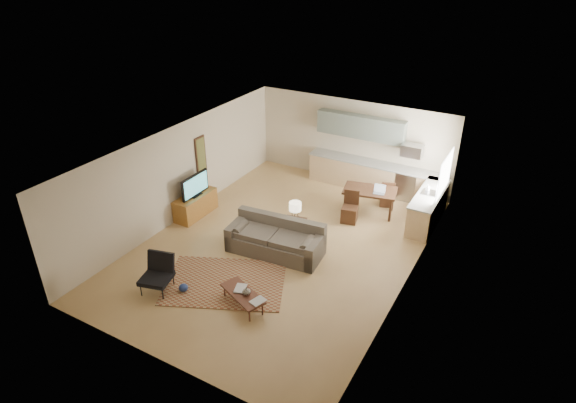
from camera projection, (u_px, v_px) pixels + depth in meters
The scene contains 25 objects.
room at pixel (282, 199), 11.84m from camera, with size 9.00×9.00×9.00m.
kitchen_counter_back at pixel (373, 177), 15.08m from camera, with size 4.26×0.64×0.92m, color tan, non-canonical shape.
kitchen_counter_right at pixel (428, 208), 13.30m from camera, with size 0.64×2.26×0.92m, color tan, non-canonical shape.
kitchen_range at pixel (408, 184), 14.61m from camera, with size 0.62×0.62×0.90m, color #A5A8AD.
kitchen_microwave at pixel (412, 150), 14.11m from camera, with size 0.62×0.40×0.35m, color #A5A8AD.
upper_cabinets at pixel (361, 127), 14.75m from camera, with size 2.80×0.34×0.70m, color slate.
window_right at pixel (445, 174), 12.66m from camera, with size 0.02×1.40×1.05m, color white.
wall_art_left at pixel (201, 155), 13.82m from camera, with size 0.06×0.42×1.10m, color olive, non-canonical shape.
triptych at pixel (350, 129), 15.13m from camera, with size 1.70×0.04×0.50m, color beige, non-canonical shape.
rug at pixel (225, 282), 11.10m from camera, with size 2.70×1.87×0.02m, color brown.
sofa at pixel (275, 238), 11.98m from camera, with size 2.49×1.08×0.87m, color brown, non-canonical shape.
coffee_table at pixel (243, 299), 10.32m from camera, with size 1.14×0.45×0.34m, color #4D271A, non-canonical shape.
book_a at pixel (235, 288), 10.37m from camera, with size 0.34×0.39×0.03m, color maroon.
book_b at pixel (254, 298), 10.06m from camera, with size 0.32×0.37×0.02m, color navy.
vase at pixel (247, 291), 10.16m from camera, with size 0.19×0.19×0.18m, color black.
armchair at pixel (156, 275), 10.66m from camera, with size 0.74×0.74×0.84m, color black, non-canonical shape.
tv_credenza at pixel (196, 205), 13.73m from camera, with size 0.53×1.39×0.64m, color brown, non-canonical shape.
tv at pixel (195, 185), 13.41m from camera, with size 0.11×1.07×0.64m, color black, non-canonical shape.
console_table at pixel (295, 230), 12.52m from camera, with size 0.55×0.37×0.65m, color #351E12, non-canonical shape.
table_lamp at pixel (295, 211), 12.24m from camera, with size 0.31×0.31×0.52m, color beige, non-canonical shape.
dining_table at pixel (369, 201), 13.81m from camera, with size 1.48×0.85×0.75m, color #351E12, non-canonical shape.
dining_chair_near at pixel (350, 207), 13.35m from camera, with size 0.43×0.45×0.89m, color #351E12, non-canonical shape.
dining_chair_far at pixel (387, 192), 14.22m from camera, with size 0.39×0.41×0.83m, color #351E12, non-canonical shape.
laptop at pixel (379, 190), 13.37m from camera, with size 0.32×0.24×0.24m, color #A5A8AD, non-canonical shape.
soap_bottle at pixel (428, 188), 13.16m from camera, with size 0.11×0.11×0.19m, color beige.
Camera 1 is at (5.24, -9.05, 6.90)m, focal length 30.00 mm.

